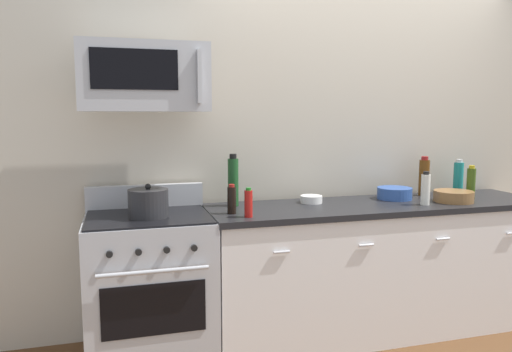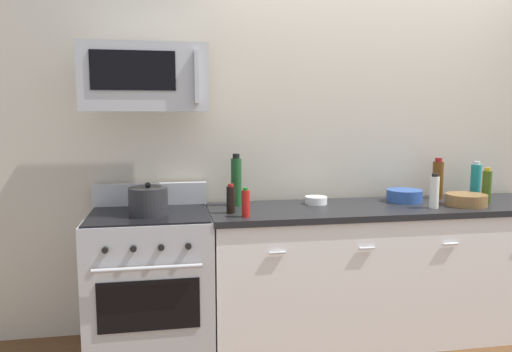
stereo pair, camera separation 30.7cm
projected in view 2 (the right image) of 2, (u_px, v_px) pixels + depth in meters
The scene contains 17 objects.
ground_plane at pixel (383, 334), 3.43m from camera, with size 6.62×6.62×0.00m, color brown.
back_wall at pixel (366, 139), 3.66m from camera, with size 5.52×0.10×2.70m, color beige.
counter_unit at pixel (385, 271), 3.37m from camera, with size 2.43×0.66×0.92m.
range_oven at pixel (151, 283), 3.09m from camera, with size 0.76×0.69×1.07m.
microwave at pixel (146, 79), 2.98m from camera, with size 0.74×0.44×0.40m.
bottle_soy_sauce_dark at pixel (231, 199), 3.03m from camera, with size 0.05×0.05×0.18m.
bottle_wine_amber at pixel (438, 179), 3.57m from camera, with size 0.08×0.08×0.30m.
bottle_wine_green at pixel (236, 181), 3.28m from camera, with size 0.07×0.07×0.35m.
bottle_hot_sauce_red at pixel (246, 203), 2.92m from camera, with size 0.05×0.05×0.18m.
bottle_olive_oil at pixel (487, 186), 3.40m from camera, with size 0.06×0.06×0.24m.
bottle_sparkling_teal at pixel (476, 180), 3.62m from camera, with size 0.07×0.07×0.27m.
bottle_vinegar_white at pixel (434, 192), 3.20m from camera, with size 0.06×0.06×0.23m.
bowl_red_small at pixel (470, 197), 3.51m from camera, with size 0.10×0.10×0.04m.
bowl_wooden_salad at pixel (466, 199), 3.30m from camera, with size 0.27×0.27×0.08m.
bowl_white_ceramic at pixel (316, 200), 3.35m from camera, with size 0.15×0.15×0.05m.
bowl_blue_mixing at pixel (404, 195), 3.45m from camera, with size 0.25×0.25×0.08m.
stockpot at pixel (148, 201), 2.97m from camera, with size 0.24×0.24×0.20m.
Camera 2 is at (-1.46, -3.05, 1.53)m, focal length 34.18 mm.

